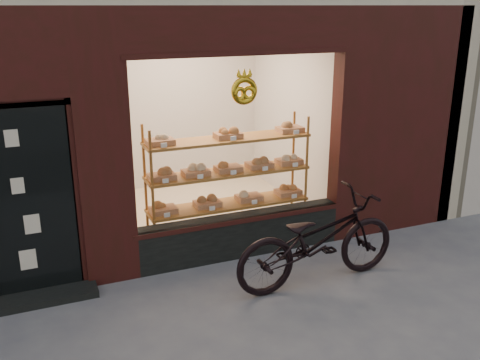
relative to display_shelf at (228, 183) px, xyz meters
name	(u,v)px	position (x,y,z in m)	size (l,w,h in m)	color
ground	(284,356)	(-0.45, -2.55, -0.85)	(90.00, 90.00, 0.00)	#5F5F60
display_shelf	(228,183)	(0.00, 0.00, 0.00)	(2.20, 0.45, 1.70)	olive
bicycle	(318,240)	(0.53, -1.44, -0.31)	(0.72, 2.06, 1.08)	black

